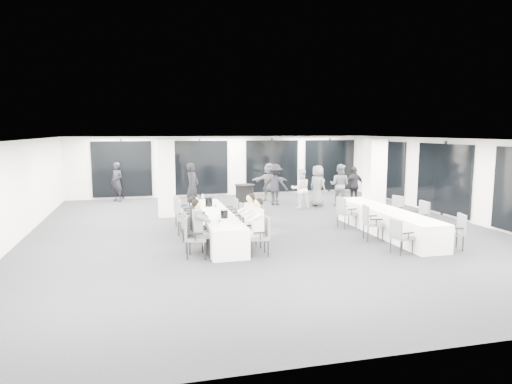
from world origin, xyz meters
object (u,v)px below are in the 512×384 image
at_px(banquet_table_main, 215,225).
at_px(chair_side_left_far, 345,211).
at_px(chair_main_right_mid, 247,219).
at_px(standing_guest_g, 117,179).
at_px(chair_main_right_second, 254,226).
at_px(chair_side_left_near, 399,234).
at_px(chair_main_left_mid, 187,223).
at_px(cocktail_table, 245,199).
at_px(chair_side_right_near, 456,229).
at_px(chair_main_left_fourth, 184,215).
at_px(standing_guest_c, 275,182).
at_px(chair_main_right_fourth, 239,216).
at_px(standing_guest_d, 354,183).
at_px(chair_main_left_near, 193,234).
at_px(standing_guest_a, 193,183).
at_px(chair_main_left_far, 181,210).
at_px(chair_side_right_mid, 419,216).
at_px(standing_guest_h, 340,182).
at_px(standing_guest_f, 269,179).
at_px(chair_side_left_mid, 370,220).
at_px(chair_main_right_far, 232,210).
at_px(chair_side_right_far, 395,209).
at_px(banquet_table_side, 386,221).
at_px(standing_guest_e, 318,183).
at_px(ice_bucket_far, 209,202).
at_px(chair_main_left_second, 191,230).
at_px(ice_bucket_near, 224,214).
at_px(chair_main_right_near, 262,233).

relative_size(banquet_table_main, chair_side_left_far, 5.10).
distance_m(chair_main_right_mid, standing_guest_g, 9.04).
distance_m(chair_main_right_second, chair_side_left_far, 3.71).
relative_size(chair_side_left_near, chair_side_left_far, 0.90).
bearing_deg(chair_main_left_mid, chair_main_right_second, 63.61).
bearing_deg(cocktail_table, chair_side_right_near, -57.37).
relative_size(chair_main_left_fourth, standing_guest_c, 0.54).
height_order(chair_main_right_second, chair_main_right_fourth, chair_main_right_second).
xyz_separation_m(chair_main_left_fourth, standing_guest_d, (7.36, 3.84, 0.31)).
height_order(chair_main_left_near, standing_guest_a, standing_guest_a).
bearing_deg(chair_main_left_mid, chair_main_left_far, -172.75).
xyz_separation_m(chair_side_right_mid, standing_guest_h, (-0.02, 5.57, 0.39)).
distance_m(chair_main_left_fourth, standing_guest_f, 7.08).
relative_size(chair_side_left_mid, chair_side_right_near, 1.06).
distance_m(chair_main_right_far, chair_side_right_far, 5.25).
xyz_separation_m(chair_main_right_far, chair_side_right_far, (5.03, -1.49, 0.07)).
relative_size(banquet_table_side, standing_guest_h, 2.59).
bearing_deg(standing_guest_e, ice_bucket_far, 99.24).
xyz_separation_m(chair_side_right_near, chair_side_right_mid, (0.01, 1.63, 0.05)).
bearing_deg(chair_side_left_far, chair_side_right_mid, 40.28).
distance_m(chair_side_left_near, standing_guest_c, 8.10).
distance_m(chair_main_left_second, standing_guest_c, 7.74).
xyz_separation_m(chair_main_left_near, standing_guest_e, (5.74, 6.36, 0.37)).
bearing_deg(cocktail_table, chair_main_right_fourth, -105.65).
distance_m(chair_main_left_far, chair_main_right_second, 3.38).
height_order(chair_side_left_far, standing_guest_e, standing_guest_e).
bearing_deg(chair_main_left_mid, standing_guest_g, -157.14).
bearing_deg(ice_bucket_far, standing_guest_f, 56.98).
relative_size(banquet_table_main, chair_side_right_far, 5.09).
height_order(banquet_table_main, ice_bucket_far, ice_bucket_far).
bearing_deg(chair_side_right_far, ice_bucket_near, 86.24).
distance_m(chair_main_left_mid, chair_main_left_far, 1.84).
distance_m(chair_main_left_near, ice_bucket_far, 3.07).
bearing_deg(ice_bucket_far, chair_main_left_mid, -123.25).
distance_m(chair_main_right_near, ice_bucket_near, 1.41).
bearing_deg(standing_guest_h, chair_side_right_far, 130.81).
bearing_deg(chair_main_left_near, chair_main_right_second, 124.90).
bearing_deg(ice_bucket_near, chair_main_right_mid, 35.08).
relative_size(chair_side_left_far, standing_guest_e, 0.52).
relative_size(chair_main_left_second, standing_guest_f, 0.51).
height_order(chair_main_left_far, chair_main_right_far, chair_main_left_far).
distance_m(standing_guest_c, standing_guest_e, 1.74).
xyz_separation_m(banquet_table_main, chair_side_right_far, (5.86, 0.17, 0.19)).
relative_size(chair_main_right_second, standing_guest_e, 0.52).
xyz_separation_m(chair_main_left_far, chair_side_right_near, (6.69, -4.47, -0.04)).
bearing_deg(chair_main_right_second, ice_bucket_far, 18.53).
xyz_separation_m(chair_main_right_near, chair_side_left_near, (3.36, -0.73, -0.04)).
bearing_deg(standing_guest_d, chair_main_right_far, 17.25).
relative_size(chair_main_right_fourth, standing_guest_d, 0.48).
relative_size(chair_main_right_mid, ice_bucket_near, 4.50).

